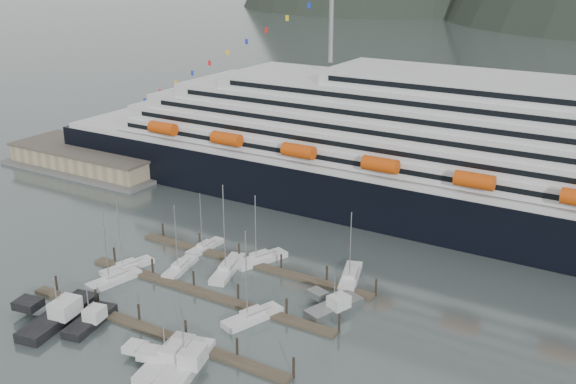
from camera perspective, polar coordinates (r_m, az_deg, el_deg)
name	(u,v)px	position (r m, az deg, el deg)	size (l,w,h in m)	color
ground	(218,310)	(106.72, -5.95, -9.95)	(1600.00, 1600.00, 0.00)	#4A5756
cruise_ship	(512,174)	(137.12, 18.40, 1.46)	(210.00, 30.40, 50.30)	black
warehouse	(91,159)	(180.23, -16.35, 2.66)	(46.00, 20.00, 5.80)	#595956
dock_near	(150,329)	(102.89, -11.59, -11.29)	(48.18, 2.28, 3.20)	#443A2C
dock_mid	(205,293)	(111.35, -7.05, -8.47)	(48.18, 2.28, 3.20)	#443A2C
dock_far	(250,263)	(120.63, -3.24, -6.02)	(48.18, 2.28, 3.20)	#443A2C
sailboat_a	(114,280)	(118.05, -14.51, -7.21)	(4.65, 9.92, 14.05)	silver
sailboat_b	(127,267)	(121.98, -13.43, -6.21)	(4.87, 10.02, 13.99)	silver
sailboat_c	(180,268)	(120.02, -9.10, -6.34)	(4.29, 9.49, 12.89)	silver
sailboat_d	(228,269)	(118.45, -5.11, -6.51)	(6.01, 12.12, 16.84)	silver
sailboat_e	(205,247)	(127.35, -7.01, -4.66)	(2.63, 8.82, 11.75)	silver
sailboat_f	(261,260)	(121.53, -2.32, -5.73)	(6.48, 10.48, 13.45)	silver
sailboat_g	(350,278)	(115.57, 5.29, -7.23)	(5.96, 11.35, 13.23)	silver
sailboat_h	(253,318)	(103.56, -3.01, -10.56)	(6.01, 10.27, 15.38)	silver
trawler_a	(57,315)	(108.69, -18.94, -9.82)	(10.98, 15.06, 8.06)	black
trawler_b	(89,320)	(106.37, -16.47, -10.31)	(7.84, 10.19, 6.30)	black
trawler_c	(165,357)	(95.25, -10.41, -13.60)	(8.94, 12.48, 6.14)	silver
trawler_d	(184,364)	(93.29, -8.82, -14.19)	(10.04, 13.01, 7.44)	silver
trawler_e	(334,306)	(105.89, 3.88, -9.61)	(8.53, 10.45, 6.42)	#949799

